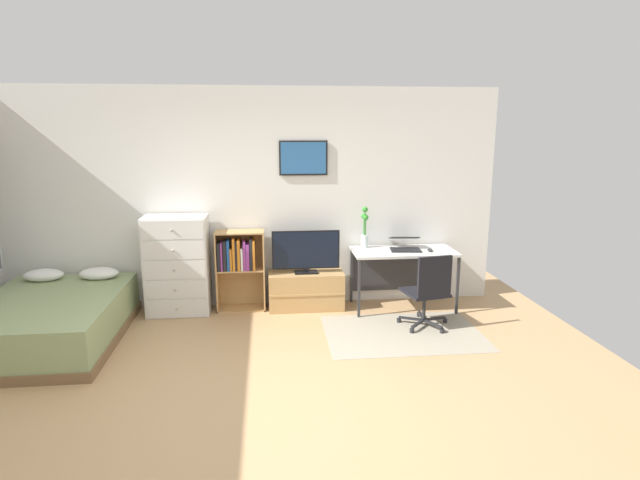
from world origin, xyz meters
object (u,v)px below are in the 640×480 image
(desk, at_px, (402,259))
(computer_mouse, at_px, (430,250))
(bookshelf, at_px, (239,262))
(tv_stand, at_px, (306,290))
(bamboo_vase, at_px, (365,229))
(laptop, at_px, (405,244))
(bed, at_px, (50,320))
(dresser, at_px, (177,265))
(office_chair, at_px, (429,289))
(television, at_px, (306,252))

(desk, distance_m, computer_mouse, 0.38)
(bookshelf, bearing_deg, tv_stand, -3.02)
(bookshelf, xyz_separation_m, bamboo_vase, (1.56, 0.05, 0.37))
(bookshelf, xyz_separation_m, laptop, (2.04, -0.10, 0.20))
(bed, bearing_deg, dresser, 31.86)
(dresser, height_order, office_chair, dresser)
(television, relative_size, office_chair, 0.96)
(office_chair, height_order, laptop, laptop)
(desk, bearing_deg, television, 179.58)
(computer_mouse, bearing_deg, tv_stand, 172.35)
(dresser, relative_size, bookshelf, 1.21)
(bookshelf, bearing_deg, television, -4.57)
(computer_mouse, bearing_deg, laptop, 151.47)
(bookshelf, relative_size, computer_mouse, 9.48)
(laptop, height_order, computer_mouse, laptop)
(laptop, xyz_separation_m, computer_mouse, (0.27, -0.15, -0.05))
(bed, xyz_separation_m, dresser, (1.20, 0.76, 0.35))
(bamboo_vase, bearing_deg, computer_mouse, -21.20)
(bed, relative_size, bookshelf, 2.00)
(laptop, bearing_deg, computer_mouse, -21.76)
(laptop, bearing_deg, bamboo_vase, 170.12)
(bookshelf, distance_m, television, 0.83)
(bed, xyz_separation_m, television, (2.74, 0.76, 0.48))
(office_chair, xyz_separation_m, bamboo_vase, (-0.56, 0.91, 0.51))
(office_chair, bearing_deg, television, 137.43)
(bamboo_vase, bearing_deg, bookshelf, -178.24)
(desk, relative_size, computer_mouse, 12.10)
(tv_stand, distance_m, computer_mouse, 1.60)
(dresser, xyz_separation_m, bookshelf, (0.72, 0.06, 0.00))
(desk, relative_size, office_chair, 1.46)
(dresser, bearing_deg, bed, -147.46)
(dresser, distance_m, tv_stand, 1.59)
(bed, height_order, computer_mouse, computer_mouse)
(desk, xyz_separation_m, office_chair, (0.11, -0.78, -0.15))
(laptop, bearing_deg, desk, 150.01)
(computer_mouse, bearing_deg, bed, -172.26)
(office_chair, relative_size, laptop, 1.98)
(bed, relative_size, office_chair, 2.29)
(bed, height_order, television, television)
(bookshelf, bearing_deg, office_chair, -22.03)
(tv_stand, height_order, desk, desk)
(dresser, relative_size, computer_mouse, 11.47)
(bed, bearing_deg, bamboo_vase, 13.32)
(bed, distance_m, tv_stand, 2.85)
(desk, relative_size, bamboo_vase, 2.42)
(bed, xyz_separation_m, office_chair, (4.04, -0.04, 0.21))
(bookshelf, distance_m, computer_mouse, 2.34)
(television, height_order, office_chair, television)
(desk, bearing_deg, dresser, 179.66)
(desk, bearing_deg, laptop, -36.76)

